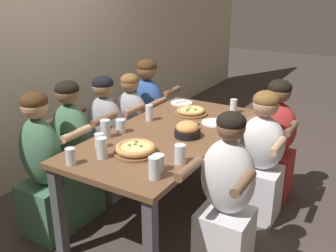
{
  "coord_description": "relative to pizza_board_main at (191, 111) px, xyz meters",
  "views": [
    {
      "loc": [
        -2.38,
        -1.41,
        1.83
      ],
      "look_at": [
        0.0,
        0.0,
        0.8
      ],
      "focal_mm": 40.0,
      "sensor_mm": 36.0,
      "label": 1
    }
  ],
  "objects": [
    {
      "name": "diner_far_midright",
      "position": [
        -0.07,
        0.61,
        -0.29
      ],
      "size": [
        0.51,
        0.4,
        1.07
      ],
      "rotation": [
        0.0,
        0.0,
        -1.57
      ],
      "color": "#99999E",
      "rests_on": "ground"
    },
    {
      "name": "diner_far_midleft",
      "position": [
        -0.88,
        0.61,
        -0.24
      ],
      "size": [
        0.51,
        0.4,
        1.17
      ],
      "rotation": [
        0.0,
        0.0,
        -1.57
      ],
      "color": "#477556",
      "rests_on": "ground"
    },
    {
      "name": "drinking_glass_a",
      "position": [
        0.23,
        -0.32,
        0.03
      ],
      "size": [
        0.06,
        0.06,
        0.13
      ],
      "color": "silver",
      "rests_on": "dining_table"
    },
    {
      "name": "drinking_glass_d",
      "position": [
        -1.19,
        -0.37,
        0.04
      ],
      "size": [
        0.07,
        0.07,
        0.14
      ],
      "color": "silver",
      "rests_on": "dining_table"
    },
    {
      "name": "ground_plane",
      "position": [
        -0.49,
        -0.05,
        -0.78
      ],
      "size": [
        18.0,
        18.0,
        0.0
      ],
      "primitive_type": "plane",
      "color": "#423833",
      "rests_on": "ground"
    },
    {
      "name": "pizza_board_second",
      "position": [
        -0.96,
        -0.07,
        0.01
      ],
      "size": [
        0.31,
        0.31,
        0.07
      ],
      "color": "brown",
      "rests_on": "dining_table"
    },
    {
      "name": "drinking_glass_h",
      "position": [
        -0.82,
        0.3,
        0.03
      ],
      "size": [
        0.08,
        0.08,
        0.14
      ],
      "color": "silver",
      "rests_on": "dining_table"
    },
    {
      "name": "pizza_board_main",
      "position": [
        0.0,
        0.0,
        0.0
      ],
      "size": [
        0.3,
        0.3,
        0.05
      ],
      "color": "brown",
      "rests_on": "dining_table"
    },
    {
      "name": "restaurant_back_panel",
      "position": [
        -0.49,
        1.46,
        0.82
      ],
      "size": [
        10.0,
        0.06,
        3.2
      ],
      "primitive_type": "cube",
      "color": "beige",
      "rests_on": "ground"
    },
    {
      "name": "drinking_glass_i",
      "position": [
        -1.12,
        0.09,
        0.04
      ],
      "size": [
        0.07,
        0.07,
        0.14
      ],
      "color": "silver",
      "rests_on": "dining_table"
    },
    {
      "name": "drinking_glass_g",
      "position": [
        -0.93,
        -0.4,
        0.03
      ],
      "size": [
        0.07,
        0.07,
        0.13
      ],
      "color": "silver",
      "rests_on": "dining_table"
    },
    {
      "name": "diner_near_right",
      "position": [
        0.25,
        -0.71,
        -0.27
      ],
      "size": [
        0.51,
        0.4,
        1.11
      ],
      "rotation": [
        0.0,
        0.0,
        1.57
      ],
      "color": "#B22D2D",
      "rests_on": "ground"
    },
    {
      "name": "drinking_glass_c",
      "position": [
        -1.3,
        0.2,
        0.03
      ],
      "size": [
        0.07,
        0.07,
        0.11
      ],
      "color": "silver",
      "rests_on": "dining_table"
    },
    {
      "name": "diner_far_left",
      "position": [
        -1.19,
        0.61,
        -0.25
      ],
      "size": [
        0.51,
        0.4,
        1.15
      ],
      "rotation": [
        0.0,
        0.0,
        -1.57
      ],
      "color": "#477556",
      "rests_on": "ground"
    },
    {
      "name": "dining_table",
      "position": [
        -0.49,
        -0.05,
        -0.11
      ],
      "size": [
        1.82,
        0.88,
        0.75
      ],
      "color": "brown",
      "rests_on": "ground"
    },
    {
      "name": "diner_near_midright",
      "position": [
        -0.13,
        -0.71,
        -0.27
      ],
      "size": [
        0.51,
        0.4,
        1.1
      ],
      "rotation": [
        0.0,
        0.0,
        1.57
      ],
      "color": "silver",
      "rests_on": "ground"
    },
    {
      "name": "drinking_glass_f",
      "position": [
        -1.09,
        -0.34,
        0.02
      ],
      "size": [
        0.08,
        0.08,
        0.11
      ],
      "color": "silver",
      "rests_on": "dining_table"
    },
    {
      "name": "empty_plate_a",
      "position": [
        0.25,
        0.23,
        -0.02
      ],
      "size": [
        0.22,
        0.22,
        0.02
      ],
      "color": "white",
      "rests_on": "dining_table"
    },
    {
      "name": "diner_far_center",
      "position": [
        -0.46,
        0.61,
        -0.27
      ],
      "size": [
        0.51,
        0.4,
        1.12
      ],
      "rotation": [
        0.0,
        0.0,
        -1.57
      ],
      "color": "#99999E",
      "rests_on": "ground"
    },
    {
      "name": "skillet_bowl",
      "position": [
        -0.49,
        -0.23,
        0.03
      ],
      "size": [
        0.29,
        0.2,
        0.12
      ],
      "color": "black",
      "rests_on": "dining_table"
    },
    {
      "name": "empty_plate_b",
      "position": [
        -0.12,
        -0.28,
        -0.02
      ],
      "size": [
        0.22,
        0.22,
        0.02
      ],
      "color": "white",
      "rests_on": "dining_table"
    },
    {
      "name": "drinking_glass_b",
      "position": [
        -1.0,
        0.22,
        0.02
      ],
      "size": [
        0.07,
        0.07,
        0.1
      ],
      "color": "silver",
      "rests_on": "dining_table"
    },
    {
      "name": "diner_near_midleft",
      "position": [
        -0.86,
        -0.71,
        -0.26
      ],
      "size": [
        0.51,
        0.4,
        1.13
      ],
      "rotation": [
        0.0,
        0.0,
        1.57
      ],
      "color": "silver",
      "rests_on": "ground"
    },
    {
      "name": "drinking_glass_j",
      "position": [
        -0.68,
        0.27,
        0.03
      ],
      "size": [
        0.08,
        0.08,
        0.11
      ],
      "color": "silver",
      "rests_on": "dining_table"
    },
    {
      "name": "diner_far_right",
      "position": [
        0.22,
        0.61,
        -0.24
      ],
      "size": [
        0.51,
        0.4,
        1.16
      ],
      "rotation": [
        0.0,
        0.0,
        -1.57
      ],
      "color": "#2D5193",
      "rests_on": "ground"
    },
    {
      "name": "drinking_glass_e",
      "position": [
        -0.33,
        0.23,
        0.03
      ],
      "size": [
        0.06,
        0.06,
        0.14
      ],
      "color": "silver",
      "rests_on": "dining_table"
    }
  ]
}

